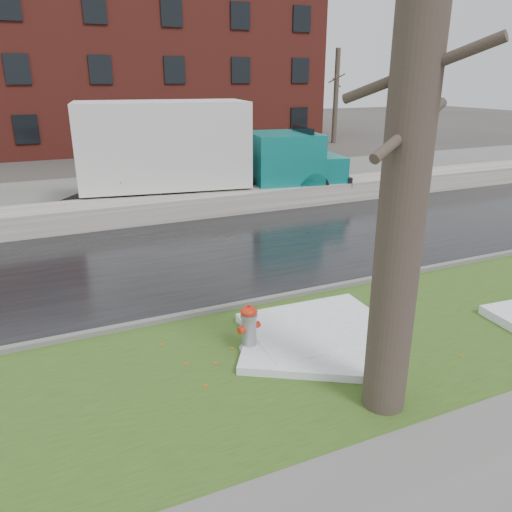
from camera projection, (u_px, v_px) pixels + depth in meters
name	position (u px, v px, depth m)	size (l,w,h in m)	color
ground	(306.00, 319.00, 10.08)	(120.00, 120.00, 0.00)	#47423D
verge	(341.00, 347.00, 9.00)	(60.00, 4.50, 0.04)	#2C4B19
road	(226.00, 251.00, 13.93)	(60.00, 7.00, 0.03)	black
parking_lot	(155.00, 191.00, 21.22)	(60.00, 9.00, 0.03)	slate
curb	(284.00, 297.00, 10.91)	(60.00, 0.15, 0.14)	slate
snowbank	(183.00, 205.00, 17.41)	(60.00, 1.60, 0.75)	beige
brick_building	(120.00, 71.00, 34.88)	(26.00, 12.00, 10.00)	maroon
bg_tree_right	(336.00, 95.00, 35.72)	(1.40, 1.62, 6.50)	brown
fire_hydrant	(249.00, 327.00, 8.68)	(0.45, 0.41, 0.90)	#919498
tree	(410.00, 136.00, 6.10)	(1.54, 1.78, 7.73)	brown
box_truck	(197.00, 151.00, 18.39)	(11.57, 4.07, 3.82)	black
worker	(122.00, 170.00, 16.76)	(0.67, 0.44, 1.83)	black
snow_patch_near	(318.00, 328.00, 9.47)	(2.60, 2.00, 0.16)	white
snow_patch_far	(306.00, 351.00, 8.70)	(2.20, 1.60, 0.14)	white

